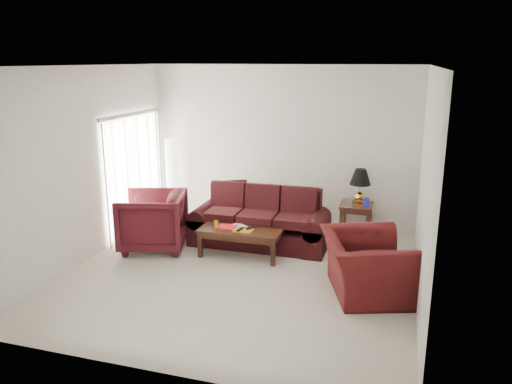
% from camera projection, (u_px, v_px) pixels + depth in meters
% --- Properties ---
extents(floor, '(5.00, 5.00, 0.00)m').
position_uv_depth(floor, '(239.00, 275.00, 7.38)').
color(floor, beige).
rests_on(floor, ground).
extents(blinds, '(0.10, 2.00, 2.16)m').
position_uv_depth(blinds, '(135.00, 174.00, 8.98)').
color(blinds, silver).
rests_on(blinds, ground).
extents(sofa, '(2.37, 1.14, 0.95)m').
position_uv_depth(sofa, '(259.00, 218.00, 8.47)').
color(sofa, black).
rests_on(sofa, ground).
extents(throw_pillow, '(0.46, 0.37, 0.43)m').
position_uv_depth(throw_pillow, '(236.00, 191.00, 9.20)').
color(throw_pillow, black).
rests_on(throw_pillow, sofa).
extents(end_table, '(0.60, 0.60, 0.61)m').
position_uv_depth(end_table, '(356.00, 220.00, 8.88)').
color(end_table, brown).
rests_on(end_table, ground).
extents(table_lamp, '(0.48, 0.48, 0.62)m').
position_uv_depth(table_lamp, '(360.00, 186.00, 8.76)').
color(table_lamp, '#EAA249').
rests_on(table_lamp, end_table).
extents(clock, '(0.16, 0.08, 0.15)m').
position_uv_depth(clock, '(348.00, 202.00, 8.67)').
color(clock, silver).
rests_on(clock, end_table).
extents(blue_canister, '(0.10, 0.10, 0.15)m').
position_uv_depth(blue_canister, '(366.00, 203.00, 8.61)').
color(blue_canister, '#1D1FBD').
rests_on(blue_canister, end_table).
extents(picture_frame, '(0.16, 0.19, 0.06)m').
position_uv_depth(picture_frame, '(352.00, 196.00, 8.96)').
color(picture_frame, silver).
rests_on(picture_frame, end_table).
extents(floor_lamp, '(0.34, 0.34, 1.63)m').
position_uv_depth(floor_lamp, '(172.00, 180.00, 9.72)').
color(floor_lamp, silver).
rests_on(floor_lamp, ground).
extents(armchair_left, '(1.31, 1.29, 0.96)m').
position_uv_depth(armchair_left, '(153.00, 221.00, 8.29)').
color(armchair_left, '#3B0D14').
rests_on(armchair_left, ground).
extents(armchair_right, '(1.44, 1.54, 0.81)m').
position_uv_depth(armchair_right, '(366.00, 265.00, 6.70)').
color(armchair_right, '#420F10').
rests_on(armchair_right, ground).
extents(coffee_table, '(1.39, 0.82, 0.46)m').
position_uv_depth(coffee_table, '(241.00, 242.00, 8.06)').
color(coffee_table, black).
rests_on(coffee_table, ground).
extents(magazine_red, '(0.31, 0.24, 0.02)m').
position_uv_depth(magazine_red, '(227.00, 227.00, 8.02)').
color(magazine_red, red).
rests_on(magazine_red, coffee_table).
extents(magazine_white, '(0.31, 0.30, 0.01)m').
position_uv_depth(magazine_white, '(239.00, 226.00, 8.09)').
color(magazine_white, silver).
rests_on(magazine_white, coffee_table).
extents(magazine_orange, '(0.30, 0.23, 0.02)m').
position_uv_depth(magazine_orange, '(243.00, 230.00, 7.87)').
color(magazine_orange, orange).
rests_on(magazine_orange, coffee_table).
extents(remote_a, '(0.08, 0.18, 0.02)m').
position_uv_depth(remote_a, '(240.00, 229.00, 7.87)').
color(remote_a, black).
rests_on(remote_a, coffee_table).
extents(remote_b, '(0.12, 0.17, 0.02)m').
position_uv_depth(remote_b, '(250.00, 228.00, 7.93)').
color(remote_b, black).
rests_on(remote_b, coffee_table).
extents(yellow_glass, '(0.10, 0.10, 0.13)m').
position_uv_depth(yellow_glass, '(216.00, 224.00, 7.98)').
color(yellow_glass, gold).
rests_on(yellow_glass, coffee_table).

